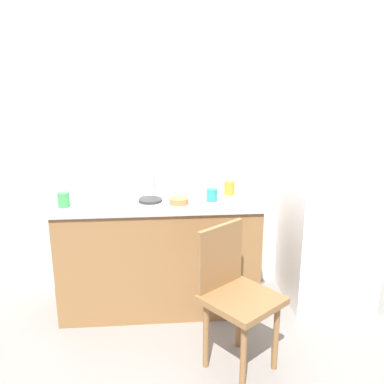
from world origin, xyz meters
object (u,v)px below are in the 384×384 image
object	(u,v)px
chair	(235,292)
hotplate	(150,200)
refrigerator	(329,216)
cup_teal	(212,195)
cup_orange	(229,188)
terracotta_bowl	(179,201)
dish_tray	(124,193)
cup_green	(64,200)

from	to	relation	value
chair	hotplate	world-z (taller)	hotplate
refrigerator	chair	bearing A→B (deg)	-139.42
chair	cup_teal	size ratio (longest dim) A/B	10.01
refrigerator	cup_orange	distance (m)	0.81
chair	terracotta_bowl	distance (m)	0.77
dish_tray	hotplate	size ratio (longest dim) A/B	1.65
chair	terracotta_bowl	xyz separation A→B (m)	(-0.30, 0.59, 0.40)
chair	hotplate	distance (m)	0.92
cup_green	cup_teal	xyz separation A→B (m)	(1.03, 0.05, -0.01)
dish_tray	cup_teal	xyz separation A→B (m)	(0.64, -0.18, 0.02)
terracotta_bowl	hotplate	xyz separation A→B (m)	(-0.20, 0.07, -0.01)
hotplate	cup_green	bearing A→B (deg)	-172.82
refrigerator	cup_green	distance (m)	1.98
refrigerator	terracotta_bowl	bearing A→B (deg)	-172.40
refrigerator	cup_green	bearing A→B (deg)	-175.43
terracotta_bowl	hotplate	size ratio (longest dim) A/B	0.81
dish_tray	cup_green	size ratio (longest dim) A/B	2.77
cup_green	hotplate	bearing A→B (deg)	7.18
chair	cup_green	world-z (taller)	cup_green
chair	hotplate	size ratio (longest dim) A/B	5.24
refrigerator	terracotta_bowl	size ratio (longest dim) A/B	10.13
dish_tray	hotplate	distance (m)	0.25
terracotta_bowl	cup_green	size ratio (longest dim) A/B	1.36
cup_green	chair	bearing A→B (deg)	-28.49
hotplate	cup_green	distance (m)	0.60
terracotta_bowl	cup_teal	size ratio (longest dim) A/B	1.54
cup_teal	dish_tray	bearing A→B (deg)	164.07
hotplate	cup_orange	distance (m)	0.61
chair	terracotta_bowl	size ratio (longest dim) A/B	6.48
refrigerator	cup_orange	world-z (taller)	refrigerator
dish_tray	hotplate	bearing A→B (deg)	-39.74
terracotta_bowl	cup_orange	distance (m)	0.44
dish_tray	terracotta_bowl	distance (m)	0.46
cup_green	dish_tray	bearing A→B (deg)	30.83
cup_green	cup_teal	distance (m)	1.03
refrigerator	cup_orange	xyz separation A→B (m)	(-0.78, 0.05, 0.23)
cup_green	cup_teal	size ratio (longest dim) A/B	1.14
refrigerator	cup_green	world-z (taller)	refrigerator
hotplate	dish_tray	bearing A→B (deg)	140.26
dish_tray	cup_green	world-z (taller)	cup_green
refrigerator	terracotta_bowl	xyz separation A→B (m)	(-1.17, -0.16, 0.20)
refrigerator	chair	xyz separation A→B (m)	(-0.87, -0.75, -0.20)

